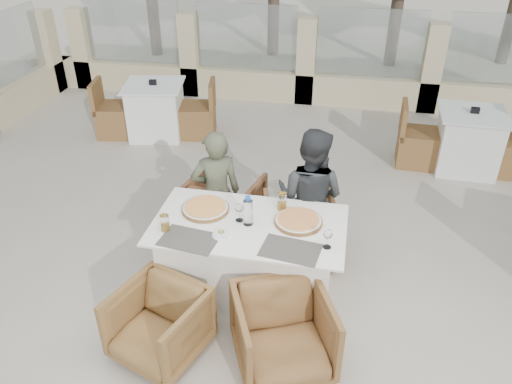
% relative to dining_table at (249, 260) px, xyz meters
% --- Properties ---
extents(ground, '(80.00, 80.00, 0.00)m').
position_rel_dining_table_xyz_m(ground, '(-0.05, 0.05, -0.39)').
color(ground, '#BDB2A1').
rests_on(ground, ground).
extents(sand_patch, '(30.00, 16.00, 0.01)m').
position_rel_dining_table_xyz_m(sand_patch, '(-0.05, 14.05, -0.38)').
color(sand_patch, beige).
rests_on(sand_patch, ground).
extents(perimeter_wall_far, '(10.00, 0.34, 1.60)m').
position_rel_dining_table_xyz_m(perimeter_wall_far, '(-0.05, 4.85, 0.42)').
color(perimeter_wall_far, beige).
rests_on(perimeter_wall_far, ground).
extents(dining_table, '(1.60, 0.90, 0.77)m').
position_rel_dining_table_xyz_m(dining_table, '(0.00, 0.00, 0.00)').
color(dining_table, white).
rests_on(dining_table, ground).
extents(placemat_near_left, '(0.49, 0.36, 0.00)m').
position_rel_dining_table_xyz_m(placemat_near_left, '(-0.42, -0.31, 0.39)').
color(placemat_near_left, '#524E46').
rests_on(placemat_near_left, dining_table).
extents(placemat_near_right, '(0.49, 0.36, 0.00)m').
position_rel_dining_table_xyz_m(placemat_near_right, '(0.39, -0.28, 0.39)').
color(placemat_near_right, '#514C45').
rests_on(placemat_near_right, dining_table).
extents(pizza_left, '(0.47, 0.47, 0.05)m').
position_rel_dining_table_xyz_m(pizza_left, '(-0.41, 0.12, 0.41)').
color(pizza_left, orange).
rests_on(pizza_left, dining_table).
extents(pizza_right, '(0.47, 0.47, 0.05)m').
position_rel_dining_table_xyz_m(pizza_right, '(0.40, 0.09, 0.41)').
color(pizza_right, '#C7421B').
rests_on(pizza_right, dining_table).
extents(water_bottle, '(0.10, 0.10, 0.27)m').
position_rel_dining_table_xyz_m(water_bottle, '(-0.01, -0.00, 0.52)').
color(water_bottle, '#9DB3CF').
rests_on(water_bottle, dining_table).
extents(wine_glass_centre, '(0.08, 0.08, 0.18)m').
position_rel_dining_table_xyz_m(wine_glass_centre, '(-0.09, 0.03, 0.48)').
color(wine_glass_centre, silver).
rests_on(wine_glass_centre, dining_table).
extents(wine_glass_corner, '(0.10, 0.10, 0.18)m').
position_rel_dining_table_xyz_m(wine_glass_corner, '(0.66, -0.19, 0.48)').
color(wine_glass_corner, white).
rests_on(wine_glass_corner, dining_table).
extents(beer_glass_left, '(0.09, 0.09, 0.14)m').
position_rel_dining_table_xyz_m(beer_glass_left, '(-0.65, -0.22, 0.46)').
color(beer_glass_left, gold).
rests_on(beer_glass_left, dining_table).
extents(beer_glass_right, '(0.09, 0.09, 0.16)m').
position_rel_dining_table_xyz_m(beer_glass_right, '(0.23, 0.28, 0.46)').
color(beer_glass_right, orange).
rests_on(beer_glass_right, dining_table).
extents(olive_dish, '(0.14, 0.14, 0.04)m').
position_rel_dining_table_xyz_m(olive_dish, '(-0.18, -0.20, 0.41)').
color(olive_dish, white).
rests_on(olive_dish, dining_table).
extents(armchair_far_left, '(0.83, 0.85, 0.64)m').
position_rel_dining_table_xyz_m(armchair_far_left, '(-0.45, 0.91, -0.06)').
color(armchair_far_left, brown).
rests_on(armchair_far_left, ground).
extents(armchair_far_right, '(0.82, 0.83, 0.63)m').
position_rel_dining_table_xyz_m(armchair_far_right, '(0.36, 0.62, -0.07)').
color(armchair_far_right, brown).
rests_on(armchair_far_right, ground).
extents(armchair_near_left, '(0.81, 0.82, 0.59)m').
position_rel_dining_table_xyz_m(armchair_near_left, '(-0.54, -0.78, -0.09)').
color(armchair_near_left, brown).
rests_on(armchair_near_left, ground).
extents(armchair_near_right, '(0.91, 0.92, 0.64)m').
position_rel_dining_table_xyz_m(armchair_near_right, '(0.40, -0.71, -0.06)').
color(armchair_near_right, brown).
rests_on(armchair_near_right, ground).
extents(diner_left, '(0.56, 0.47, 1.29)m').
position_rel_dining_table_xyz_m(diner_left, '(-0.45, 0.61, 0.26)').
color(diner_left, '#4E523C').
rests_on(diner_left, ground).
extents(diner_right, '(0.79, 0.69, 1.38)m').
position_rel_dining_table_xyz_m(diner_right, '(0.44, 0.64, 0.31)').
color(diner_right, '#323537').
rests_on(diner_right, ground).
extents(bg_table_a, '(1.76, 1.11, 0.77)m').
position_rel_dining_table_xyz_m(bg_table_a, '(-2.03, 3.09, 0.00)').
color(bg_table_a, white).
rests_on(bg_table_a, ground).
extents(bg_table_b, '(1.66, 0.87, 0.77)m').
position_rel_dining_table_xyz_m(bg_table_b, '(2.25, 2.87, 0.00)').
color(bg_table_b, white).
rests_on(bg_table_b, ground).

